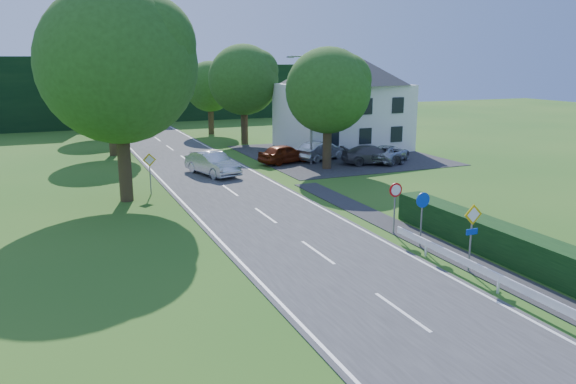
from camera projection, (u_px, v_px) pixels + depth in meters
name	position (u px, v px, depth m)	size (l,w,h in m)	color
road	(252.00, 206.00, 30.02)	(7.00, 80.00, 0.04)	#333335
parking_pad	(337.00, 155.00, 46.22)	(14.00, 16.00, 0.04)	#252427
line_edge_left	(192.00, 212.00, 28.78)	(0.12, 80.00, 0.01)	white
line_edge_right	(307.00, 200.00, 31.25)	(0.12, 80.00, 0.01)	white
line_centre	(252.00, 206.00, 30.01)	(0.12, 80.00, 0.01)	white
tree_main	(120.00, 95.00, 29.99)	(9.40, 9.40, 11.64)	#244B16
tree_left_far	(110.00, 103.00, 45.06)	(7.00, 7.00, 8.58)	#244B16
tree_right_far	(244.00, 95.00, 51.34)	(7.40, 7.40, 9.09)	#244B16
tree_left_back	(103.00, 97.00, 56.06)	(6.60, 6.60, 8.07)	#244B16
tree_right_back	(210.00, 98.00, 58.31)	(6.20, 6.20, 7.56)	#244B16
tree_right_mid	(328.00, 109.00, 39.43)	(7.00, 7.00, 8.58)	#244B16
treeline_right	(193.00, 92.00, 73.47)	(30.00, 5.00, 7.00)	black
house_white	(343.00, 98.00, 48.65)	(10.60, 8.40, 8.60)	white
streetlight	(310.00, 105.00, 41.01)	(2.03, 0.18, 8.00)	gray
sign_priority_right	(472.00, 225.00, 20.47)	(0.78, 0.09, 2.59)	gray
sign_roundabout	(422.00, 209.00, 23.19)	(0.64, 0.08, 2.37)	gray
sign_speed_limit	(395.00, 196.00, 24.95)	(0.64, 0.11, 2.37)	gray
sign_priority_left	(150.00, 166.00, 32.38)	(0.78, 0.09, 2.44)	gray
moving_car	(213.00, 163.00, 37.93)	(1.67, 4.79, 1.58)	silver
motorcycle	(192.00, 157.00, 42.35)	(0.63, 1.81, 0.95)	black
parked_car_red	(284.00, 154.00, 42.35)	(1.69, 4.20, 1.43)	#611F0A
parked_car_silver_a	(321.00, 151.00, 43.62)	(1.54, 4.43, 1.46)	silver
parked_car_grey	(373.00, 155.00, 42.00)	(1.91, 4.71, 1.37)	#47464B
parked_car_silver_b	(388.00, 154.00, 42.78)	(2.13, 4.62, 1.28)	#A7A9AE
parasol	(317.00, 140.00, 47.14)	(2.36, 2.40, 2.16)	#B60E2E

